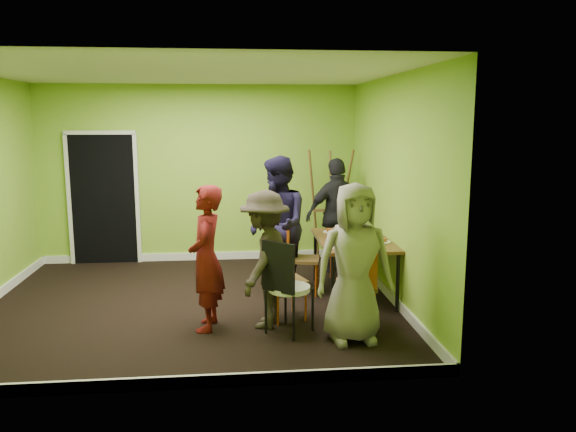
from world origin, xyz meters
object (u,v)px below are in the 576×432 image
at_px(chair_bentwood, 285,283).
at_px(blue_bottle, 372,237).
at_px(chair_left_near, 279,273).
at_px(person_left_far, 278,225).
at_px(easel, 329,207).
at_px(person_standing, 206,258).
at_px(chair_back_end, 340,229).
at_px(person_left_near, 265,259).
at_px(chair_front_end, 357,278).
at_px(person_front_end, 354,263).
at_px(person_back_end, 337,215).
at_px(thermos, 351,231).
at_px(chair_left_far, 298,252).
at_px(orange_bottle, 350,233).
at_px(dining_table, 353,243).

bearing_deg(chair_bentwood, blue_bottle, 79.52).
bearing_deg(chair_left_near, person_left_far, 157.31).
relative_size(easel, person_standing, 1.15).
height_order(chair_back_end, chair_bentwood, chair_bentwood).
bearing_deg(person_left_near, chair_front_end, 97.00).
height_order(chair_left_near, person_front_end, person_front_end).
distance_m(blue_bottle, person_left_near, 1.49).
xyz_separation_m(chair_bentwood, person_back_end, (1.02, 2.47, 0.28)).
bearing_deg(chair_front_end, person_back_end, 93.56).
bearing_deg(chair_front_end, person_front_end, -99.61).
xyz_separation_m(easel, person_left_far, (-0.93, -1.43, 0.01)).
bearing_deg(person_left_far, person_back_end, 125.34).
relative_size(chair_front_end, thermos, 4.87).
bearing_deg(chair_left_far, orange_bottle, 101.29).
xyz_separation_m(chair_left_far, blue_bottle, (0.85, -0.54, 0.30)).
bearing_deg(orange_bottle, chair_back_end, 86.70).
bearing_deg(chair_back_end, chair_left_near, 66.15).
distance_m(dining_table, person_back_end, 1.22).
xyz_separation_m(chair_left_near, person_left_far, (0.07, 1.04, 0.35)).
bearing_deg(blue_bottle, chair_left_near, -158.65).
distance_m(dining_table, chair_left_near, 1.31).
relative_size(chair_left_far, easel, 0.54).
relative_size(thermos, person_front_end, 0.13).
bearing_deg(easel, person_back_end, -84.85).
relative_size(dining_table, person_front_end, 0.91).
height_order(orange_bottle, person_standing, person_standing).
relative_size(orange_bottle, person_left_far, 0.05).
bearing_deg(blue_bottle, person_front_end, -112.33).
relative_size(chair_left_near, person_front_end, 0.59).
height_order(chair_left_far, person_left_near, person_left_near).
bearing_deg(chair_bentwood, person_back_end, 108.77).
distance_m(thermos, person_front_end, 1.50).
height_order(easel, orange_bottle, easel).
bearing_deg(orange_bottle, thermos, -98.25).
bearing_deg(thermos, dining_table, 20.51).
bearing_deg(chair_left_far, chair_bentwood, 0.76).
relative_size(person_standing, person_left_far, 0.88).
distance_m(orange_bottle, person_standing, 2.16).
bearing_deg(person_front_end, chair_front_end, 67.44).
height_order(chair_bentwood, person_left_near, person_left_near).
bearing_deg(thermos, chair_bentwood, -127.75).
xyz_separation_m(dining_table, person_left_near, (-1.20, -0.97, 0.06)).
bearing_deg(person_left_near, easel, 177.60).
bearing_deg(chair_front_end, chair_back_end, 92.73).
relative_size(chair_front_end, chair_bentwood, 1.01).
bearing_deg(person_front_end, person_standing, 158.40).
height_order(person_left_near, person_back_end, person_back_end).
relative_size(thermos, person_left_near, 0.14).
bearing_deg(orange_bottle, person_left_near, -136.07).
bearing_deg(dining_table, orange_bottle, 93.21).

